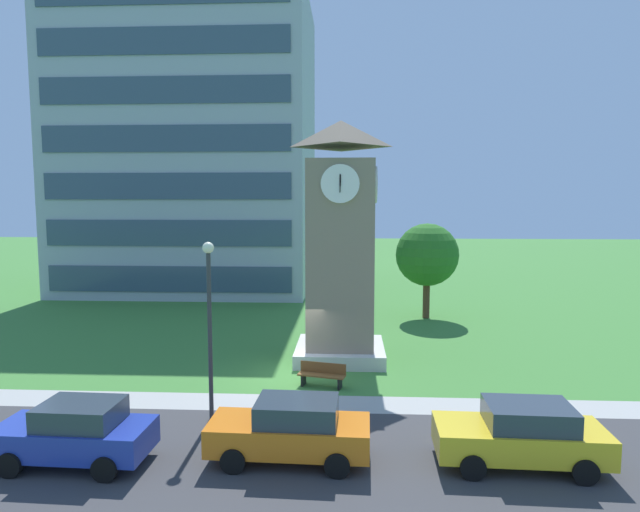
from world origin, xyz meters
TOP-DOWN VIEW (x-y plane):
  - ground_plane at (0.00, 0.00)m, footprint 160.00×160.00m
  - street_asphalt at (0.00, -7.29)m, footprint 120.00×7.20m
  - kerb_strip at (0.00, -2.89)m, footprint 120.00×1.60m
  - office_building at (-10.18, 22.18)m, footprint 18.62×13.19m
  - clock_tower at (1.91, 2.64)m, footprint 3.88×3.88m
  - park_bench at (1.28, -1.10)m, footprint 1.86×0.90m
  - street_lamp at (-2.13, -4.40)m, footprint 0.36×0.36m
  - tree_by_building at (6.92, 11.33)m, footprint 3.72×3.72m
  - parked_car_blue at (-4.99, -7.54)m, footprint 4.12×2.03m
  - parked_car_orange at (0.74, -7.05)m, footprint 4.40×2.03m
  - parked_car_yellow at (6.88, -7.02)m, footprint 4.46×2.09m

SIDE VIEW (x-z plane):
  - ground_plane at x=0.00m, z-range 0.00..0.00m
  - kerb_strip at x=0.00m, z-range 0.00..0.01m
  - street_asphalt at x=0.00m, z-range 0.00..0.01m
  - park_bench at x=1.28m, z-range 0.02..0.90m
  - parked_car_blue at x=-4.99m, z-range 0.01..1.70m
  - parked_car_orange at x=0.74m, z-range 0.01..1.70m
  - parked_car_yellow at x=6.88m, z-range 0.02..1.71m
  - street_lamp at x=-2.13m, z-range 0.70..6.44m
  - tree_by_building at x=6.92m, z-range 0.96..6.64m
  - clock_tower at x=1.91m, z-range -0.55..9.89m
  - office_building at x=-10.18m, z-range 0.00..22.40m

